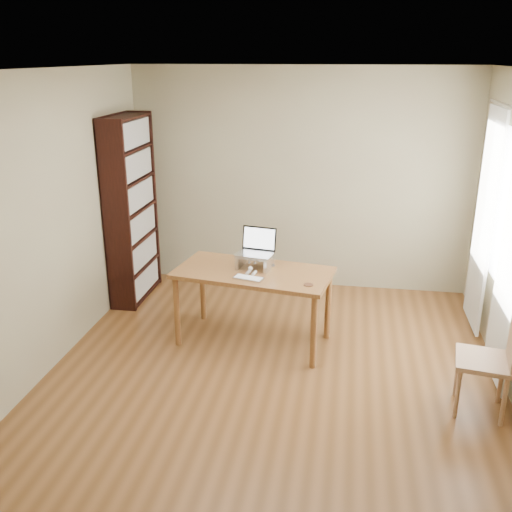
% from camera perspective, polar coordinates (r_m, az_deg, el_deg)
% --- Properties ---
extents(room, '(4.04, 4.54, 2.64)m').
position_cam_1_polar(room, '(4.64, 2.14, 1.91)').
color(room, '#5A3517').
rests_on(room, ground).
extents(bookshelf, '(0.30, 0.90, 2.10)m').
position_cam_1_polar(bookshelf, '(6.61, -12.34, 4.57)').
color(bookshelf, black).
rests_on(bookshelf, ground).
extents(curtains, '(0.03, 1.90, 2.25)m').
position_cam_1_polar(curtains, '(5.56, 22.97, 1.91)').
color(curtains, white).
rests_on(curtains, ground).
extents(desk, '(1.58, 0.97, 0.75)m').
position_cam_1_polar(desk, '(5.49, -0.27, -2.37)').
color(desk, brown).
rests_on(desk, ground).
extents(laptop_stand, '(0.32, 0.25, 0.13)m').
position_cam_1_polar(laptop_stand, '(5.50, -0.13, -0.38)').
color(laptop_stand, silver).
rests_on(laptop_stand, desk).
extents(laptop, '(0.38, 0.34, 0.24)m').
position_cam_1_polar(laptop, '(5.52, -0.02, 0.90)').
color(laptop, silver).
rests_on(laptop, laptop_stand).
extents(keyboard, '(0.29, 0.18, 0.02)m').
position_cam_1_polar(keyboard, '(5.25, -0.77, -2.23)').
color(keyboard, silver).
rests_on(keyboard, desk).
extents(coaster, '(0.09, 0.09, 0.01)m').
position_cam_1_polar(coaster, '(5.14, 5.25, -2.88)').
color(coaster, '#4F2B1B').
rests_on(coaster, desk).
extents(cat, '(0.23, 0.47, 0.14)m').
position_cam_1_polar(cat, '(5.53, 0.17, -0.52)').
color(cat, '#413933').
rests_on(cat, desk).
extents(chair, '(0.47, 0.47, 0.94)m').
position_cam_1_polar(chair, '(4.85, 22.75, -9.08)').
color(chair, '#9F7B56').
rests_on(chair, ground).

